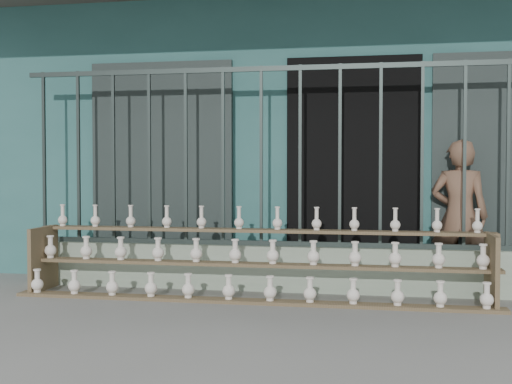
# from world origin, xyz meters

# --- Properties ---
(ground) EXTENTS (60.00, 60.00, 0.00)m
(ground) POSITION_xyz_m (0.00, 0.00, 0.00)
(ground) COLOR slate
(workshop_building) EXTENTS (7.40, 6.60, 3.21)m
(workshop_building) POSITION_xyz_m (0.00, 4.23, 1.62)
(workshop_building) COLOR #2E625F
(workshop_building) RESTS_ON ground
(parapet_wall) EXTENTS (5.00, 0.20, 0.45)m
(parapet_wall) POSITION_xyz_m (0.00, 1.30, 0.23)
(parapet_wall) COLOR #9AAD94
(parapet_wall) RESTS_ON ground
(security_fence) EXTENTS (5.00, 0.04, 1.80)m
(security_fence) POSITION_xyz_m (-0.00, 1.30, 1.35)
(security_fence) COLOR #283330
(security_fence) RESTS_ON parapet_wall
(shelf_rack) EXTENTS (4.50, 0.68, 0.85)m
(shelf_rack) POSITION_xyz_m (-0.00, 0.89, 0.36)
(shelf_rack) COLOR brown
(shelf_rack) RESTS_ON ground
(elderly_woman) EXTENTS (0.61, 0.45, 1.51)m
(elderly_woman) POSITION_xyz_m (1.95, 1.55, 0.76)
(elderly_woman) COLOR brown
(elderly_woman) RESTS_ON ground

